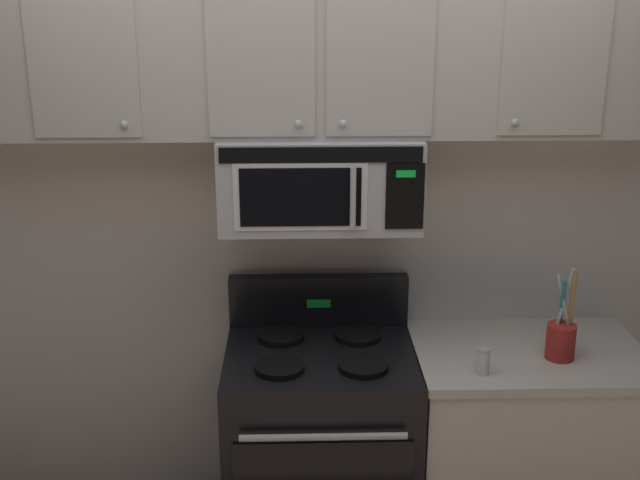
{
  "coord_description": "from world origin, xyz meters",
  "views": [
    {
      "loc": [
        -0.09,
        -2.43,
        2.29
      ],
      "look_at": [
        0.0,
        0.49,
        1.35
      ],
      "focal_mm": 44.49,
      "sensor_mm": 36.0,
      "label": 1
    }
  ],
  "objects_px": {
    "stove_range": "(320,448)",
    "utensil_crock_red": "(561,337)",
    "over_range_microwave": "(320,180)",
    "salt_shaker": "(483,361)"
  },
  "relations": [
    {
      "from": "stove_range",
      "to": "over_range_microwave",
      "type": "distance_m",
      "value": 1.11
    },
    {
      "from": "over_range_microwave",
      "to": "utensil_crock_red",
      "type": "distance_m",
      "value": 1.12
    },
    {
      "from": "stove_range",
      "to": "utensil_crock_red",
      "type": "xyz_separation_m",
      "value": [
        0.93,
        -0.07,
        0.52
      ]
    },
    {
      "from": "salt_shaker",
      "to": "over_range_microwave",
      "type": "bearing_deg",
      "value": 152.82
    },
    {
      "from": "stove_range",
      "to": "utensil_crock_red",
      "type": "bearing_deg",
      "value": -4.35
    },
    {
      "from": "over_range_microwave",
      "to": "utensil_crock_red",
      "type": "relative_size",
      "value": 2.01
    },
    {
      "from": "stove_range",
      "to": "over_range_microwave",
      "type": "relative_size",
      "value": 1.47
    },
    {
      "from": "stove_range",
      "to": "salt_shaker",
      "type": "distance_m",
      "value": 0.8
    },
    {
      "from": "utensil_crock_red",
      "to": "salt_shaker",
      "type": "distance_m",
      "value": 0.35
    },
    {
      "from": "utensil_crock_red",
      "to": "stove_range",
      "type": "bearing_deg",
      "value": 175.65
    }
  ]
}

